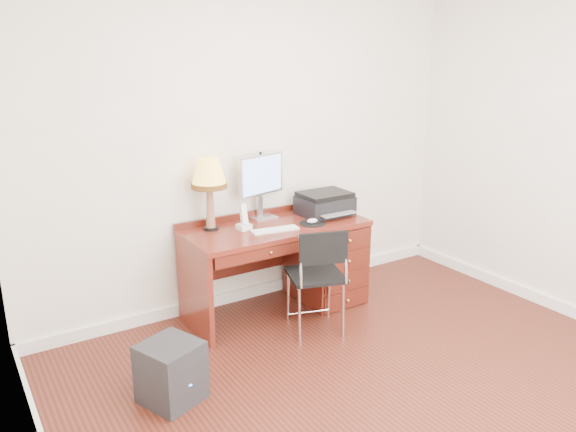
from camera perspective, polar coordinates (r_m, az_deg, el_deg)
ground at (r=3.85m, az=10.15°, el=-17.04°), size 4.00×4.00×0.00m
room_shell at (r=4.23m, az=4.33°, el=-12.67°), size 4.00×4.00×4.00m
desk at (r=4.82m, az=2.04°, el=-4.12°), size 1.50×0.67×0.75m
monitor at (r=4.66m, az=-2.69°, el=3.85°), size 0.47×0.20×0.54m
keyboard at (r=4.40m, az=-1.31°, el=-1.41°), size 0.39×0.17×0.01m
mouse_pad at (r=4.58m, az=2.48°, el=-0.64°), size 0.21×0.21×0.04m
printer at (r=4.84m, az=3.75°, el=1.30°), size 0.44×0.34×0.19m
leg_lamp at (r=4.36m, az=-8.03°, el=3.86°), size 0.28×0.28×0.57m
phone at (r=4.43m, az=-4.52°, el=-0.62°), size 0.11×0.11×0.21m
pen_cup at (r=4.90m, az=1.48°, el=1.05°), size 0.09×0.09×0.11m
chair at (r=4.26m, az=3.32°, el=-5.46°), size 0.51×0.52×0.86m
equipment_box at (r=3.68m, az=-11.79°, el=-15.26°), size 0.43×0.43×0.39m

